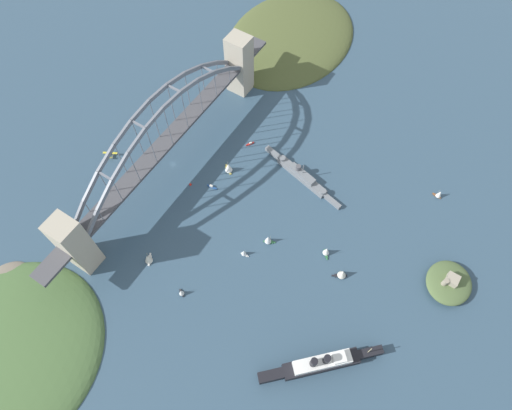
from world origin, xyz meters
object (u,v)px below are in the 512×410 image
Objects in this scene: harbor_arch_bridge at (167,141)px; small_boat_5 at (250,144)px; seaplane_taxiing_near_bridge at (110,155)px; fort_island_mid_harbor at (449,283)px; ocean_liner at (321,363)px; small_boat_6 at (229,167)px; small_boat_1 at (212,187)px; naval_cruiser at (301,175)px; small_boat_9 at (244,253)px; small_boat_4 at (326,251)px; small_boat_7 at (268,239)px; small_boat_8 at (342,273)px; small_boat_3 at (148,258)px; small_boat_0 at (181,292)px; channel_marker_buoy at (190,184)px; small_boat_2 at (439,194)px.

harbor_arch_bridge is 38.88× the size of small_boat_5.
fort_island_mid_harbor is at bearing 98.88° from seaplane_taxiing_near_bridge.
ocean_liner is 161.48m from small_boat_6.
fort_island_mid_harbor is 186.07m from small_boat_1.
naval_cruiser reaches higher than small_boat_9.
small_boat_7 is (14.57, -40.03, -0.04)m from small_boat_4.
small_boat_8 is (11.15, 119.49, 3.89)m from small_boat_1.
small_boat_3 is 86.63m from small_boat_7.
harbor_arch_bridge is 3.37× the size of naval_cruiser.
seaplane_taxiing_near_bridge is 98.51m from small_boat_6.
harbor_arch_bridge reaches higher than small_boat_5.
small_boat_0 is at bearing -24.21° from small_boat_7.
seaplane_taxiing_near_bridge is 1.66× the size of small_boat_5.
fort_island_mid_harbor is 3.83× the size of small_boat_1.
channel_marker_buoy reaches higher than small_boat_1.
small_boat_9 is at bearing 68.27° from channel_marker_buoy.
ocean_liner reaches higher than small_boat_8.
ocean_liner reaches higher than small_boat_3.
small_boat_6 reaches higher than small_boat_7.
small_boat_3 is 1.08× the size of small_boat_8.
channel_marker_buoy is (5.16, -117.90, -3.50)m from small_boat_4.
small_boat_2 is at bearing 173.63° from ocean_liner.
small_boat_9 is at bearing 84.08° from seaplane_taxiing_near_bridge.
small_boat_8 is at bearing -165.44° from ocean_liner.
small_boat_5 is at bearing 162.65° from channel_marker_buoy.
small_boat_2 is 0.80× the size of small_boat_6.
small_boat_9 is at bearing 68.82° from harbor_arch_bridge.
small_boat_5 is 2.46× the size of channel_marker_buoy.
small_boat_2 is at bearing 103.23° from small_boat_5.
harbor_arch_bridge reaches higher than seaplane_taxiing_near_bridge.
small_boat_1 is at bearing -3.01° from small_boat_5.
ocean_liner is 6.93× the size of small_boat_2.
small_boat_6 is at bearing -163.54° from small_boat_0.
seaplane_taxiing_near_bridge is (-52.27, -222.67, -4.13)m from ocean_liner.
small_boat_1 is 1.30× the size of small_boat_5.
small_boat_8 is at bearing 85.54° from harbor_arch_bridge.
ocean_liner is 103.03m from small_boat_0.
small_boat_8 is (-8.74, 206.82, 2.68)m from seaplane_taxiing_near_bridge.
seaplane_taxiing_near_bridge is at bearing -88.72° from small_boat_7.
seaplane_taxiing_near_bridge is 190.43m from small_boat_4.
small_boat_1 is (-81.94, -32.81, -2.78)m from small_boat_0.
fort_island_mid_harbor is 4.99× the size of small_boat_5.
fort_island_mid_harbor is 73.39m from small_boat_8.
small_boat_5 is (-50.42, 41.93, -28.92)m from harbor_arch_bridge.
small_boat_6 reaches higher than small_boat_9.
small_boat_6 is at bearing 0.01° from small_boat_5.
naval_cruiser is at bearing -131.38° from small_boat_8.
small_boat_5 is at bearing -118.27° from small_boat_8.
ocean_liner is at bearing 34.31° from naval_cruiser.
small_boat_4 is 0.89× the size of small_boat_6.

